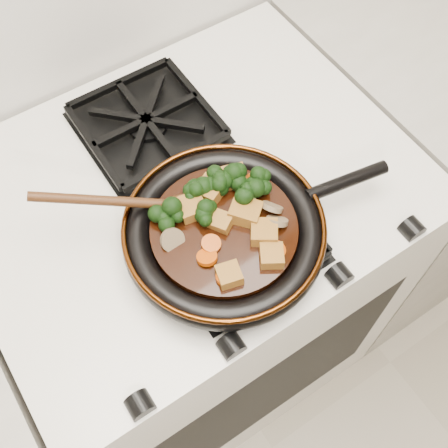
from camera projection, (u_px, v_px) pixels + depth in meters
stove at (199, 287)px, 1.35m from camera, size 0.76×0.60×0.90m
burner_grate_front at (235, 238)px, 0.88m from camera, size 0.23×0.23×0.03m
burner_grate_back at (147, 123)px, 1.00m from camera, size 0.23×0.23×0.03m
skillet at (225, 232)px, 0.86m from camera, size 0.44×0.31×0.05m
braising_sauce at (224, 231)px, 0.85m from camera, size 0.22×0.22×0.02m
tofu_cube_0 at (245, 212)px, 0.85m from camera, size 0.06×0.06×0.03m
tofu_cube_1 at (229, 275)px, 0.80m from camera, size 0.04×0.04×0.02m
tofu_cube_2 at (210, 190)px, 0.87m from camera, size 0.05×0.05×0.03m
tofu_cube_3 at (220, 222)px, 0.84m from camera, size 0.05×0.05×0.02m
tofu_cube_4 at (272, 256)px, 0.81m from camera, size 0.05×0.05×0.02m
tofu_cube_5 at (192, 207)px, 0.85m from camera, size 0.05×0.05×0.03m
tofu_cube_6 at (233, 178)px, 0.88m from camera, size 0.05×0.05×0.03m
tofu_cube_7 at (264, 233)px, 0.83m from camera, size 0.06×0.06×0.03m
broccoli_floret_0 at (222, 176)px, 0.88m from camera, size 0.08×0.08×0.06m
broccoli_floret_1 at (260, 186)px, 0.87m from camera, size 0.09×0.09×0.07m
broccoli_floret_2 at (166, 216)px, 0.84m from camera, size 0.07×0.07×0.06m
broccoli_floret_3 at (208, 215)px, 0.84m from camera, size 0.07×0.07×0.06m
broccoli_floret_4 at (252, 200)px, 0.85m from camera, size 0.07×0.07×0.07m
broccoli_floret_5 at (213, 187)px, 0.87m from camera, size 0.07×0.07×0.08m
broccoli_floret_6 at (238, 176)px, 0.87m from camera, size 0.08×0.08×0.07m
broccoli_floret_7 at (192, 192)px, 0.86m from camera, size 0.06×0.07×0.06m
carrot_coin_0 at (254, 182)px, 0.88m from camera, size 0.03×0.03×0.02m
carrot_coin_1 at (275, 249)px, 0.82m from camera, size 0.03×0.03×0.02m
carrot_coin_2 at (207, 257)px, 0.81m from camera, size 0.03×0.03×0.02m
carrot_coin_3 at (211, 244)px, 0.82m from camera, size 0.03×0.03×0.01m
carrot_coin_4 at (226, 277)px, 0.80m from camera, size 0.03×0.03×0.01m
mushroom_slice_0 at (211, 182)px, 0.87m from camera, size 0.03×0.03×0.03m
mushroom_slice_1 at (277, 221)px, 0.84m from camera, size 0.04×0.05×0.03m
mushroom_slice_2 at (172, 240)px, 0.82m from camera, size 0.04×0.03×0.03m
mushroom_slice_3 at (272, 207)px, 0.85m from camera, size 0.04×0.04×0.03m
wooden_spoon at (142, 203)px, 0.84m from camera, size 0.14×0.09×0.23m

